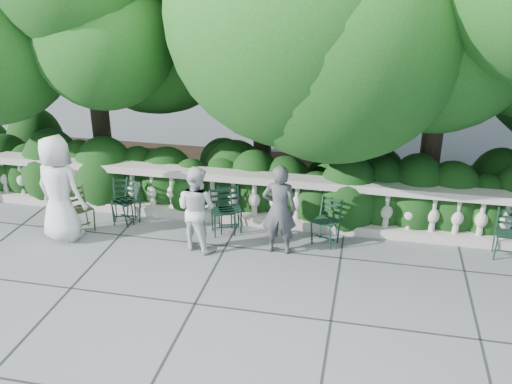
% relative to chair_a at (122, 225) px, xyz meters
% --- Properties ---
extents(ground, '(90.00, 90.00, 0.00)m').
position_rel_chair_a_xyz_m(ground, '(2.64, -1.19, 0.00)').
color(ground, '#575A60').
rests_on(ground, ground).
extents(balustrade, '(12.00, 0.44, 1.00)m').
position_rel_chair_a_xyz_m(balustrade, '(2.64, 0.61, 0.49)').
color(balustrade, '#9E998E').
rests_on(balustrade, ground).
extents(shrub_hedge, '(15.00, 2.60, 1.70)m').
position_rel_chair_a_xyz_m(shrub_hedge, '(2.64, 1.81, 0.00)').
color(shrub_hedge, black).
rests_on(shrub_hedge, ground).
extents(chair_a, '(0.61, 0.63, 0.84)m').
position_rel_chair_a_xyz_m(chair_a, '(0.00, 0.00, 0.00)').
color(chair_a, black).
rests_on(chair_a, ground).
extents(chair_b, '(0.60, 0.62, 0.84)m').
position_rel_chair_a_xyz_m(chair_b, '(2.03, -0.04, 0.00)').
color(chair_b, black).
rests_on(chair_b, ground).
extents(chair_c, '(0.56, 0.59, 0.84)m').
position_rel_chair_a_xyz_m(chair_c, '(0.05, 0.01, 0.00)').
color(chair_c, black).
rests_on(chair_c, ground).
extents(chair_d, '(0.59, 0.61, 0.84)m').
position_rel_chair_a_xyz_m(chair_d, '(2.12, 0.08, 0.00)').
color(chair_d, black).
rests_on(chair_d, ground).
extents(chair_e, '(0.48, 0.51, 0.84)m').
position_rel_chair_a_xyz_m(chair_e, '(6.84, 0.07, 0.00)').
color(chair_e, black).
rests_on(chair_e, ground).
extents(chair_f, '(0.58, 0.61, 0.84)m').
position_rel_chair_a_xyz_m(chair_f, '(3.78, -0.07, 0.00)').
color(chair_f, black).
rests_on(chair_f, ground).
extents(chair_weathered, '(0.65, 0.64, 0.84)m').
position_rel_chair_a_xyz_m(chair_weathered, '(-0.49, -0.47, 0.00)').
color(chair_weathered, black).
rests_on(chair_weathered, ground).
extents(person_businessman, '(1.05, 0.81, 1.93)m').
position_rel_chair_a_xyz_m(person_businessman, '(-0.77, -0.68, 0.96)').
color(person_businessman, silver).
rests_on(person_businessman, ground).
extents(person_woman_grey, '(0.60, 0.41, 1.59)m').
position_rel_chair_a_xyz_m(person_woman_grey, '(3.08, -0.37, 0.79)').
color(person_woman_grey, '#3C3D41').
rests_on(person_woman_grey, ground).
extents(person_casual_man, '(0.88, 0.78, 1.51)m').
position_rel_chair_a_xyz_m(person_casual_man, '(1.68, -0.53, 0.75)').
color(person_casual_man, silver).
rests_on(person_casual_man, ground).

